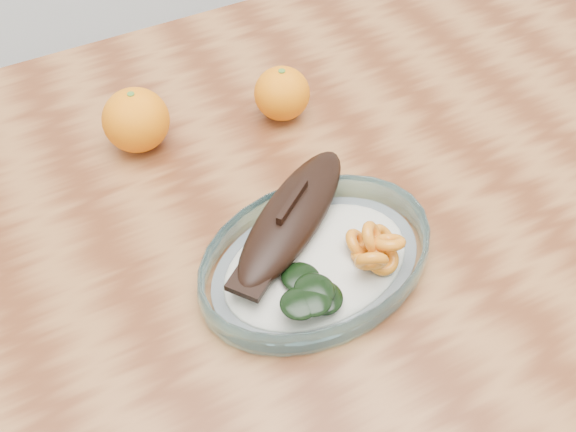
{
  "coord_description": "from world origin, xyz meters",
  "views": [
    {
      "loc": [
        -0.27,
        -0.47,
        1.31
      ],
      "look_at": [
        -0.04,
        -0.02,
        0.77
      ],
      "focal_mm": 45.0,
      "sensor_mm": 36.0,
      "label": 1
    }
  ],
  "objects_px": {
    "plated_meal": "(316,256)",
    "orange_left": "(136,120)",
    "dining_table": "(306,260)",
    "orange_right": "(282,93)"
  },
  "relations": [
    {
      "from": "dining_table",
      "to": "orange_left",
      "type": "height_order",
      "value": "orange_left"
    },
    {
      "from": "dining_table",
      "to": "orange_left",
      "type": "distance_m",
      "value": 0.25
    },
    {
      "from": "orange_left",
      "to": "plated_meal",
      "type": "bearing_deg",
      "value": -70.17
    },
    {
      "from": "plated_meal",
      "to": "orange_right",
      "type": "bearing_deg",
      "value": 62.66
    },
    {
      "from": "dining_table",
      "to": "orange_left",
      "type": "bearing_deg",
      "value": 126.8
    },
    {
      "from": "dining_table",
      "to": "orange_right",
      "type": "bearing_deg",
      "value": 73.36
    },
    {
      "from": "plated_meal",
      "to": "orange_left",
      "type": "height_order",
      "value": "same"
    },
    {
      "from": "orange_left",
      "to": "orange_right",
      "type": "distance_m",
      "value": 0.17
    },
    {
      "from": "dining_table",
      "to": "orange_right",
      "type": "xyz_separation_m",
      "value": [
        0.04,
        0.14,
        0.13
      ]
    },
    {
      "from": "orange_left",
      "to": "orange_right",
      "type": "xyz_separation_m",
      "value": [
        0.17,
        -0.03,
        -0.0
      ]
    }
  ]
}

